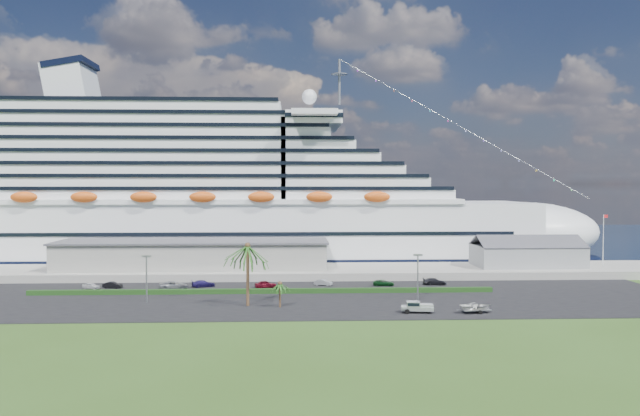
{
  "coord_description": "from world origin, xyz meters",
  "views": [
    {
      "loc": [
        -2.11,
        -101.93,
        20.89
      ],
      "look_at": [
        3.42,
        30.0,
        15.81
      ],
      "focal_mm": 35.0,
      "sensor_mm": 36.0,
      "label": 1
    }
  ],
  "objects_px": {
    "pickup_truck": "(417,306)",
    "boat_trailer": "(476,306)",
    "parked_car_3": "(203,284)",
    "cruise_ship": "(221,200)"
  },
  "relations": [
    {
      "from": "cruise_ship",
      "to": "parked_car_3",
      "type": "height_order",
      "value": "cruise_ship"
    },
    {
      "from": "boat_trailer",
      "to": "parked_car_3",
      "type": "bearing_deg",
      "value": 149.95
    },
    {
      "from": "parked_car_3",
      "to": "pickup_truck",
      "type": "height_order",
      "value": "pickup_truck"
    },
    {
      "from": "cruise_ship",
      "to": "boat_trailer",
      "type": "height_order",
      "value": "cruise_ship"
    },
    {
      "from": "boat_trailer",
      "to": "cruise_ship",
      "type": "bearing_deg",
      "value": 125.81
    },
    {
      "from": "pickup_truck",
      "to": "boat_trailer",
      "type": "height_order",
      "value": "pickup_truck"
    },
    {
      "from": "cruise_ship",
      "to": "pickup_truck",
      "type": "height_order",
      "value": "cruise_ship"
    },
    {
      "from": "cruise_ship",
      "to": "boat_trailer",
      "type": "xyz_separation_m",
      "value": [
        48.71,
        -67.53,
        -15.48
      ]
    },
    {
      "from": "pickup_truck",
      "to": "boat_trailer",
      "type": "distance_m",
      "value": 9.53
    },
    {
      "from": "parked_car_3",
      "to": "boat_trailer",
      "type": "bearing_deg",
      "value": -137.44
    }
  ]
}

